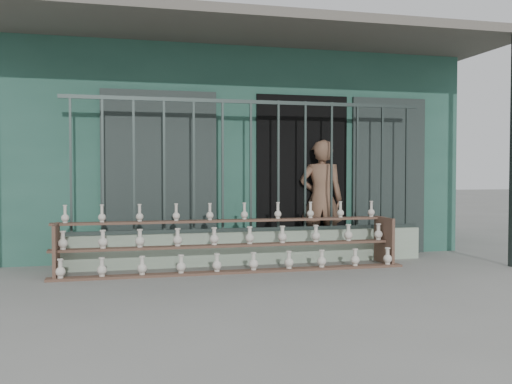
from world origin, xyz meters
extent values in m
plane|color=slate|center=(0.00, 0.00, 0.00)|extent=(60.00, 60.00, 0.00)
cube|color=#275345|center=(0.00, 4.30, 1.60)|extent=(7.00, 5.00, 3.20)
cube|color=black|center=(0.90, 1.82, 1.20)|extent=(1.40, 0.12, 2.40)
cube|color=#1D2725|center=(-1.20, 1.78, 1.20)|extent=(1.60, 0.08, 2.40)
cube|color=#1D2725|center=(2.30, 1.78, 1.20)|extent=(1.20, 0.08, 2.40)
cube|color=#59544C|center=(0.00, 1.20, 3.15)|extent=(7.40, 2.00, 0.12)
cube|color=#93A78F|center=(0.00, 1.30, 0.23)|extent=(5.00, 0.20, 0.45)
cube|color=#283330|center=(-2.35, 1.30, 1.35)|extent=(0.03, 0.03, 1.80)
cube|color=#283330|center=(-1.96, 1.30, 1.35)|extent=(0.03, 0.03, 1.80)
cube|color=#283330|center=(-1.57, 1.30, 1.35)|extent=(0.03, 0.03, 1.80)
cube|color=#283330|center=(-1.18, 1.30, 1.35)|extent=(0.03, 0.03, 1.80)
cube|color=#283330|center=(-0.78, 1.30, 1.35)|extent=(0.03, 0.03, 1.80)
cube|color=#283330|center=(-0.39, 1.30, 1.35)|extent=(0.03, 0.03, 1.80)
cube|color=#283330|center=(0.00, 1.30, 1.35)|extent=(0.03, 0.03, 1.80)
cube|color=#283330|center=(0.39, 1.30, 1.35)|extent=(0.03, 0.03, 1.80)
cube|color=#283330|center=(0.78, 1.30, 1.35)|extent=(0.03, 0.03, 1.80)
cube|color=#283330|center=(1.17, 1.30, 1.35)|extent=(0.03, 0.03, 1.80)
cube|color=#283330|center=(1.57, 1.30, 1.35)|extent=(0.03, 0.03, 1.80)
cube|color=#283330|center=(1.96, 1.30, 1.35)|extent=(0.03, 0.03, 1.80)
cube|color=#283330|center=(2.35, 1.30, 1.35)|extent=(0.03, 0.03, 1.80)
cube|color=#283330|center=(0.00, 1.30, 2.22)|extent=(5.00, 0.04, 0.05)
cube|color=#283330|center=(0.00, 1.30, 0.47)|extent=(5.00, 0.04, 0.05)
cube|color=brown|center=(-0.35, 0.65, 0.01)|extent=(4.50, 0.18, 0.03)
cube|color=brown|center=(-0.35, 0.90, 0.32)|extent=(4.50, 0.18, 0.03)
cube|color=brown|center=(-0.35, 1.15, 0.61)|extent=(4.50, 0.18, 0.03)
cube|color=brown|center=(-2.50, 0.90, 0.32)|extent=(0.04, 0.55, 0.64)
cube|color=brown|center=(1.80, 0.90, 0.32)|extent=(0.04, 0.55, 0.64)
imported|color=brown|center=(1.14, 1.60, 0.87)|extent=(0.72, 0.58, 1.73)
camera|label=1|loc=(-1.80, -6.29, 1.26)|focal=40.00mm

